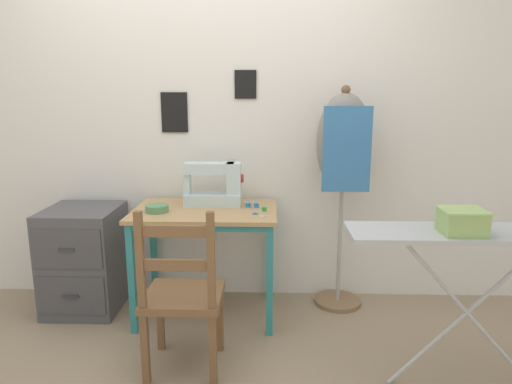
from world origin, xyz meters
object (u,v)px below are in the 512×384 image
Objects in this scene: thread_spool_far_edge at (264,209)px; scissors at (257,214)px; sewing_machine at (216,185)px; fabric_bowl at (157,208)px; wooden_chair at (182,296)px; ironing_board at (475,240)px; dress_form at (343,152)px; filing_cabinet at (85,259)px; storage_box at (462,221)px; thread_spool_near_machine at (248,205)px; thread_spool_mid_table at (256,205)px.

scissors is at bearing -116.49° from thread_spool_far_edge.
sewing_machine is 0.41m from fabric_bowl.
wooden_chair reaches higher than scissors.
sewing_machine is 0.32× the size of ironing_board.
wooden_chair is 0.60× the size of dress_form.
filing_cabinet is 3.58× the size of storage_box.
thread_spool_mid_table is (0.05, -0.01, 0.00)m from thread_spool_near_machine.
dress_form is 1.04m from storage_box.
thread_spool_far_edge is (0.32, -0.16, -0.12)m from sewing_machine.
thread_spool_near_machine reaches higher than thread_spool_far_edge.
thread_spool_near_machine reaches higher than filing_cabinet.
sewing_machine is at bearing -175.18° from dress_form.
dress_form is (1.72, 0.11, 0.72)m from filing_cabinet.
wooden_chair is at bearing -41.27° from filing_cabinet.
filing_cabinet is 2.34m from storage_box.
scissors is 0.20m from thread_spool_near_machine.
thread_spool_mid_table reaches higher than thread_spool_near_machine.
fabric_bowl is at bearing 159.05° from ironing_board.
filing_cabinet is (-1.10, 0.02, -0.39)m from thread_spool_near_machine.
storage_box is (1.02, -0.81, 0.13)m from thread_spool_near_machine.
thread_spool_near_machine is at bearing -14.88° from sewing_machine.
sewing_machine is 10.07× the size of thread_spool_far_edge.
sewing_machine is at bearing 153.30° from thread_spool_far_edge.
sewing_machine is 0.26× the size of dress_form.
filing_cabinet is at bearing -177.68° from sewing_machine.
thread_spool_far_edge is 0.05× the size of filing_cabinet.
fabric_bowl is at bearing -166.98° from thread_spool_near_machine.
dress_form is (1.18, 0.25, 0.32)m from fabric_bowl.
filing_cabinet is (-1.17, 0.20, -0.37)m from scissors.
thread_spool_far_edge is at bearing 146.43° from ironing_board.
thread_spool_mid_table is at bearing 93.69° from scissors.
dress_form is (0.62, 0.13, 0.33)m from thread_spool_near_machine.
sewing_machine is 1.97× the size of storage_box.
dress_form reaches higher than fabric_bowl.
dress_form is at bearing 113.20° from storage_box.
dress_form is (0.51, 0.23, 0.33)m from thread_spool_far_edge.
filing_cabinet is at bearing 174.23° from thread_spool_far_edge.
ironing_board reaches higher than thread_spool_mid_table.
filing_cabinet is at bearing 170.18° from scissors.
wooden_chair is 1.41m from storage_box.
thread_spool_near_machine is at bearing 145.28° from ironing_board.
thread_spool_far_edge is at bearing 63.51° from scissors.
storage_box is (1.23, -0.87, 0.01)m from sewing_machine.
thread_spool_near_machine is 0.04× the size of ironing_board.
wooden_chair is 1.39m from dress_form.
sewing_machine is 3.61× the size of scissors.
fabric_bowl is 0.69m from wooden_chair.
scissors is 0.15× the size of filing_cabinet.
fabric_bowl is 0.57m from thread_spool_near_machine.
thread_spool_mid_table is 1.26m from storage_box.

